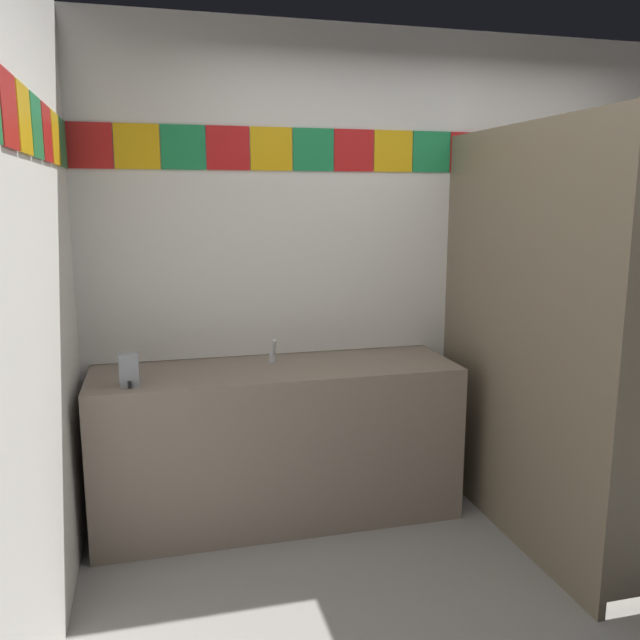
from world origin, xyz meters
TOP-DOWN VIEW (x-y plane):
  - ground_plane at (0.00, 0.00)m, footprint 8.17×8.17m
  - wall_back at (-0.00, 1.53)m, footprint 3.72×0.09m
  - wall_side at (-1.90, -0.00)m, footprint 0.09×2.98m
  - vanity_counter at (-0.85, 1.19)m, footprint 1.91×0.59m
  - faucet_center at (-0.85, 1.28)m, footprint 0.04×0.10m
  - soap_dispenser at (-1.59, 1.02)m, footprint 0.09×0.09m
  - stall_divider at (0.42, 0.46)m, footprint 0.92×1.53m
  - toilet at (0.80, 1.00)m, footprint 0.39×0.49m

SIDE VIEW (x-z plane):
  - ground_plane at x=0.00m, z-range 0.00..0.00m
  - toilet at x=0.80m, z-range -0.07..0.67m
  - vanity_counter at x=-0.85m, z-range 0.01..0.84m
  - faucet_center at x=-0.85m, z-range 0.82..0.96m
  - soap_dispenser at x=-1.59m, z-range 0.83..0.99m
  - stall_divider at x=0.42m, z-range 0.00..2.06m
  - wall_side at x=-1.90m, z-range 0.01..2.64m
  - wall_back at x=0.00m, z-range 0.01..2.64m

